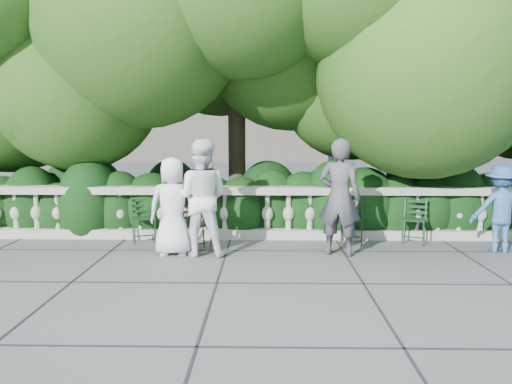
{
  "coord_description": "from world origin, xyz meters",
  "views": [
    {
      "loc": [
        0.16,
        -7.58,
        2.11
      ],
      "look_at": [
        0.0,
        1.0,
        1.0
      ],
      "focal_mm": 35.0,
      "sensor_mm": 36.0,
      "label": 1
    }
  ],
  "objects_px": {
    "chair_e": "(412,245)",
    "chair_c": "(351,245)",
    "chair_b": "(145,244)",
    "person_businessman": "(173,206)",
    "chair_weathered": "(201,252)",
    "person_older_blue": "(500,208)",
    "person_casual_man": "(201,198)",
    "person_woman_grey": "(339,197)"
  },
  "relations": [
    {
      "from": "chair_b",
      "to": "chair_weathered",
      "type": "distance_m",
      "value": 1.27
    },
    {
      "from": "chair_b",
      "to": "chair_e",
      "type": "relative_size",
      "value": 1.0
    },
    {
      "from": "chair_weathered",
      "to": "person_businessman",
      "type": "relative_size",
      "value": 0.51
    },
    {
      "from": "chair_b",
      "to": "person_businessman",
      "type": "xyz_separation_m",
      "value": [
        0.67,
        -0.77,
        0.82
      ]
    },
    {
      "from": "person_businessman",
      "to": "chair_c",
      "type": "bearing_deg",
      "value": -167.84
    },
    {
      "from": "chair_weathered",
      "to": "person_casual_man",
      "type": "relative_size",
      "value": 0.44
    },
    {
      "from": "chair_c",
      "to": "chair_weathered",
      "type": "bearing_deg",
      "value": -156.62
    },
    {
      "from": "chair_b",
      "to": "person_woman_grey",
      "type": "relative_size",
      "value": 0.43
    },
    {
      "from": "person_older_blue",
      "to": "chair_b",
      "type": "bearing_deg",
      "value": -0.9
    },
    {
      "from": "person_casual_man",
      "to": "chair_e",
      "type": "bearing_deg",
      "value": -164.49
    },
    {
      "from": "chair_b",
      "to": "chair_c",
      "type": "relative_size",
      "value": 1.0
    },
    {
      "from": "chair_weathered",
      "to": "person_woman_grey",
      "type": "distance_m",
      "value": 2.51
    },
    {
      "from": "person_casual_man",
      "to": "chair_b",
      "type": "bearing_deg",
      "value": -29.01
    },
    {
      "from": "chair_b",
      "to": "person_older_blue",
      "type": "distance_m",
      "value": 6.25
    },
    {
      "from": "chair_e",
      "to": "person_older_blue",
      "type": "height_order",
      "value": "person_older_blue"
    },
    {
      "from": "person_older_blue",
      "to": "person_businessman",
      "type": "bearing_deg",
      "value": 6.6
    },
    {
      "from": "person_businessman",
      "to": "chair_e",
      "type": "bearing_deg",
      "value": -171.42
    },
    {
      "from": "person_businessman",
      "to": "chair_weathered",
      "type": "bearing_deg",
      "value": -162.17
    },
    {
      "from": "chair_b",
      "to": "chair_c",
      "type": "distance_m",
      "value": 3.76
    },
    {
      "from": "chair_b",
      "to": "chair_weathered",
      "type": "relative_size",
      "value": 1.0
    },
    {
      "from": "chair_e",
      "to": "person_businessman",
      "type": "height_order",
      "value": "person_businessman"
    },
    {
      "from": "chair_e",
      "to": "person_older_blue",
      "type": "distance_m",
      "value": 1.59
    },
    {
      "from": "chair_c",
      "to": "chair_weathered",
      "type": "distance_m",
      "value": 2.72
    },
    {
      "from": "chair_c",
      "to": "person_woman_grey",
      "type": "bearing_deg",
      "value": -104.61
    },
    {
      "from": "chair_b",
      "to": "chair_e",
      "type": "height_order",
      "value": "same"
    },
    {
      "from": "chair_e",
      "to": "chair_c",
      "type": "bearing_deg",
      "value": -159.02
    },
    {
      "from": "chair_b",
      "to": "person_woman_grey",
      "type": "xyz_separation_m",
      "value": [
        3.42,
        -0.74,
        0.97
      ]
    },
    {
      "from": "chair_e",
      "to": "person_woman_grey",
      "type": "distance_m",
      "value": 1.87
    },
    {
      "from": "person_casual_man",
      "to": "person_older_blue",
      "type": "xyz_separation_m",
      "value": [
        5.05,
        0.29,
        -0.21
      ]
    },
    {
      "from": "chair_e",
      "to": "person_older_blue",
      "type": "bearing_deg",
      "value": 3.48
    },
    {
      "from": "chair_b",
      "to": "person_casual_man",
      "type": "height_order",
      "value": "person_casual_man"
    },
    {
      "from": "chair_weathered",
      "to": "chair_b",
      "type": "bearing_deg",
      "value": 120.99
    },
    {
      "from": "chair_c",
      "to": "person_woman_grey",
      "type": "xyz_separation_m",
      "value": [
        -0.34,
        -0.71,
        0.97
      ]
    },
    {
      "from": "person_older_blue",
      "to": "person_casual_man",
      "type": "bearing_deg",
      "value": 6.68
    },
    {
      "from": "person_casual_man",
      "to": "person_businessman",
      "type": "bearing_deg",
      "value": 6.86
    },
    {
      "from": "chair_b",
      "to": "person_businessman",
      "type": "bearing_deg",
      "value": -69.09
    },
    {
      "from": "chair_e",
      "to": "person_casual_man",
      "type": "bearing_deg",
      "value": -147.74
    },
    {
      "from": "chair_c",
      "to": "chair_e",
      "type": "bearing_deg",
      "value": 10.42
    },
    {
      "from": "person_woman_grey",
      "to": "person_older_blue",
      "type": "distance_m",
      "value": 2.79
    },
    {
      "from": "person_woman_grey",
      "to": "chair_b",
      "type": "bearing_deg",
      "value": 9.57
    },
    {
      "from": "chair_b",
      "to": "chair_c",
      "type": "bearing_deg",
      "value": -20.67
    },
    {
      "from": "chair_b",
      "to": "person_businessman",
      "type": "relative_size",
      "value": 0.51
    }
  ]
}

